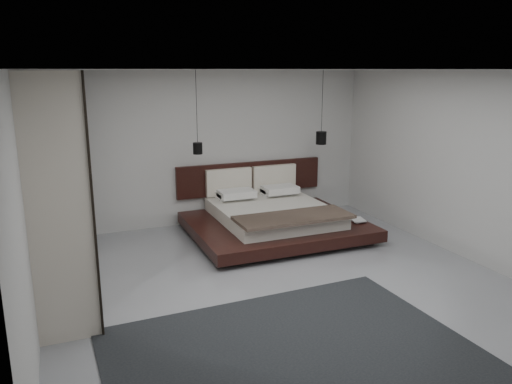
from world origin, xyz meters
name	(u,v)px	position (x,y,z in m)	size (l,w,h in m)	color
floor	(279,281)	(0.00, 0.00, 0.00)	(6.00, 6.00, 0.00)	gray
ceiling	(282,70)	(0.00, 0.00, 2.80)	(6.00, 6.00, 0.00)	white
wall_back	(211,148)	(0.00, 3.00, 1.40)	(6.00, 6.00, 0.00)	#BABAB8
wall_front	(448,260)	(0.00, -3.00, 1.40)	(6.00, 6.00, 0.00)	#BABAB8
wall_left	(27,203)	(-3.00, 0.00, 1.40)	(6.00, 6.00, 0.00)	#BABAB8
wall_right	(460,165)	(3.00, 0.00, 1.40)	(6.00, 6.00, 0.00)	#BABAB8
lattice_screen	(37,171)	(-2.95, 2.45, 1.30)	(0.05, 0.90, 2.60)	black
bed	(273,217)	(0.75, 1.90, 0.29)	(2.89, 2.44, 1.10)	black
book_lower	(352,221)	(1.94, 1.23, 0.28)	(0.21, 0.29, 0.03)	#99724C
book_upper	(352,220)	(1.92, 1.20, 0.31)	(0.21, 0.29, 0.02)	#99724C
pendant_left	(198,148)	(-0.44, 2.37, 1.52)	(0.16, 0.16, 1.39)	black
pendant_right	(321,138)	(1.94, 2.37, 1.57)	(0.19, 0.19, 1.35)	black
wardrobe	(56,186)	(-2.70, 0.82, 1.40)	(0.67, 2.84, 2.79)	beige
rug	(293,354)	(-0.63, -1.70, 0.01)	(3.66, 2.61, 0.02)	black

